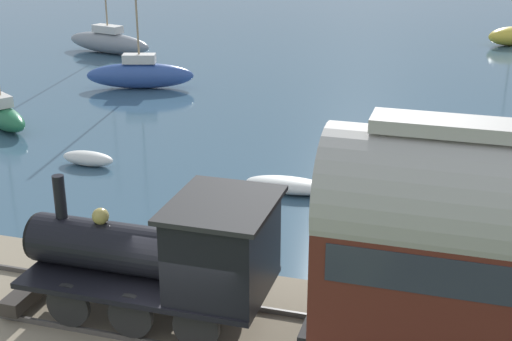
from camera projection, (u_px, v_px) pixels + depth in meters
The scene contains 9 objects.
harbor_water at pixel (403, 27), 53.72m from camera, with size 80.00×80.00×0.01m.
rail_embankment at pixel (197, 334), 15.24m from camera, with size 5.16×56.00×0.55m.
steam_locomotive at pixel (173, 251), 14.69m from camera, with size 2.46×5.76×2.97m.
sailboat_blue at pixel (140, 74), 35.87m from camera, with size 2.70×5.52×7.39m.
sailboat_gray at pixel (109, 42), 44.19m from camera, with size 2.98×6.49×9.55m.
sailboat_green at pixel (3, 115), 29.52m from camera, with size 2.89×3.73×5.52m.
rowboat_near_shore at pixel (289, 185), 23.12m from camera, with size 1.04×2.87×0.50m.
rowboat_off_pier at pixel (451, 244), 19.23m from camera, with size 1.37×2.66×0.40m.
rowboat_far_out at pixel (88, 158), 25.49m from camera, with size 0.77×2.01×0.52m.
Camera 1 is at (-11.18, -4.94, 8.89)m, focal length 50.00 mm.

